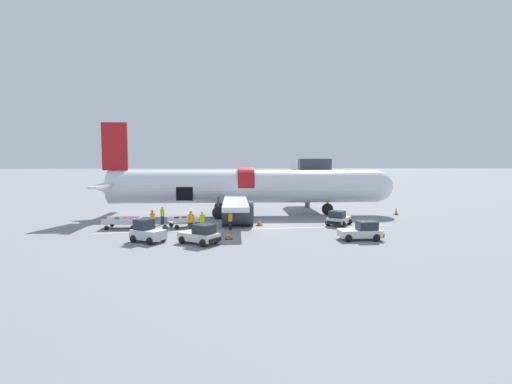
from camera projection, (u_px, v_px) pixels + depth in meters
The scene contains 19 objects.
ground_plane at pixel (266, 225), 37.15m from camera, with size 500.00×500.00×0.00m, color gray.
apron_marking_line at pixel (253, 229), 34.88m from camera, with size 26.20×2.96×0.01m.
jet_bridge_stub at pixel (309, 173), 49.20m from camera, with size 3.63×9.77×6.17m.
airplane at pixel (242, 188), 43.18m from camera, with size 32.75×25.55×9.98m.
baggage_tug_lead at pixel (200, 235), 28.66m from camera, with size 3.23×2.87×1.45m.
baggage_tug_mid at pixel (147, 232), 29.36m from camera, with size 2.84×2.57×1.67m.
baggage_tug_rear at pixel (362, 232), 30.15m from camera, with size 3.23×2.00×1.42m.
baggage_tug_spare at pixel (338, 219), 36.79m from camera, with size 2.72×3.00×1.38m.
baggage_cart_loading at pixel (184, 222), 35.77m from camera, with size 3.40×2.52×1.03m.
baggage_cart_queued at pixel (123, 223), 35.28m from camera, with size 4.10×2.26×1.04m.
ground_crew_loader_a at pixel (202, 221), 32.98m from camera, with size 0.52×0.63×1.81m.
ground_crew_loader_b at pixel (152, 219), 34.28m from camera, with size 0.47×0.62×1.76m.
ground_crew_driver at pixel (230, 220), 34.46m from camera, with size 0.36×0.54×1.57m.
ground_crew_supervisor at pixel (191, 221), 32.83m from camera, with size 0.60×0.60×1.86m.
ground_crew_helper at pixel (162, 215), 37.41m from camera, with size 0.43×0.59×1.68m.
suitcase_on_tarmac_upright at pixel (165, 229), 33.37m from camera, with size 0.46×0.38×0.63m.
safety_cone_nose at pixel (396, 211), 44.10m from camera, with size 0.52×0.52×0.79m.
safety_cone_engine_left at pixel (229, 235), 30.45m from camera, with size 0.57×0.57×0.60m.
safety_cone_wingtip at pixel (259, 222), 36.77m from camera, with size 0.63×0.63×0.63m.
Camera 1 is at (-3.00, -36.68, 6.01)m, focal length 28.00 mm.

